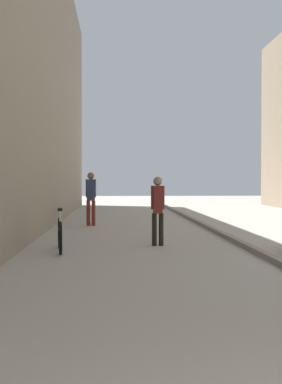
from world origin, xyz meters
The scene contains 5 objects.
ground_plane centered at (0.00, 12.00, 0.00)m, with size 80.00×80.00×0.00m, color #A8A093.
kerb_strip centered at (1.58, 12.00, 0.06)m, with size 0.16×40.00×0.12m, color gray.
pedestrian_main_foreground centered at (-0.45, 11.21, 0.97)m, with size 0.33×0.22×1.68m.
pedestrian_mid_block centered at (-2.33, 16.85, 1.08)m, with size 0.37×0.25×1.88m.
bicycle_leaning centered at (-2.72, 10.31, 0.38)m, with size 0.29×1.76×0.98m.
Camera 1 is at (-1.50, -1.06, 1.58)m, focal length 47.46 mm.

